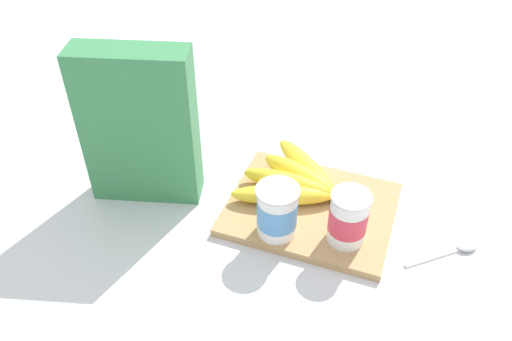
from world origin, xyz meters
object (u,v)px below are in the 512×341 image
(yogurt_cup_back, at_px, (277,211))
(spoon, at_px, (453,250))
(cutting_board, at_px, (311,209))
(banana_bunch, at_px, (294,180))
(yogurt_cup_front, at_px, (348,218))
(cereal_box, at_px, (139,127))

(yogurt_cup_back, bearing_deg, spoon, -166.54)
(cutting_board, bearing_deg, yogurt_cup_back, 64.46)
(cutting_board, bearing_deg, spoon, 177.15)
(cutting_board, height_order, banana_bunch, banana_bunch)
(yogurt_cup_front, xyz_separation_m, yogurt_cup_back, (0.11, 0.02, -0.00))
(yogurt_cup_front, height_order, spoon, yogurt_cup_front)
(banana_bunch, bearing_deg, yogurt_cup_back, 92.47)
(cutting_board, distance_m, yogurt_cup_front, 0.11)
(cereal_box, xyz_separation_m, spoon, (-0.53, -0.03, -0.14))
(banana_bunch, bearing_deg, cutting_board, 139.77)
(cereal_box, height_order, yogurt_cup_back, cereal_box)
(banana_bunch, bearing_deg, cereal_box, 18.35)
(cereal_box, relative_size, yogurt_cup_back, 3.08)
(yogurt_cup_front, relative_size, yogurt_cup_back, 1.02)
(cutting_board, bearing_deg, cereal_box, 9.12)
(yogurt_cup_back, height_order, spoon, yogurt_cup_back)
(yogurt_cup_back, bearing_deg, banana_bunch, -87.53)
(cereal_box, xyz_separation_m, banana_bunch, (-0.25, -0.08, -0.11))
(cereal_box, bearing_deg, banana_bunch, -177.28)
(yogurt_cup_back, xyz_separation_m, spoon, (-0.28, -0.07, -0.06))
(cutting_board, distance_m, spoon, 0.24)
(yogurt_cup_back, relative_size, spoon, 0.82)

